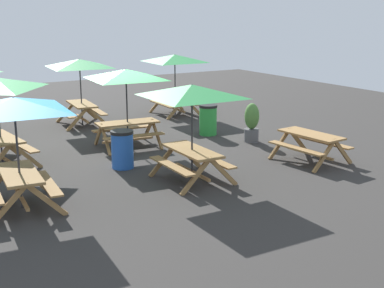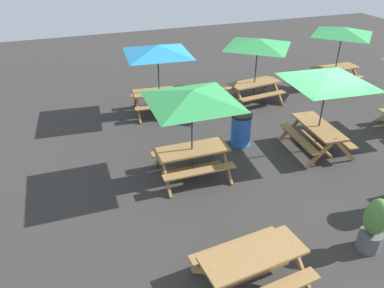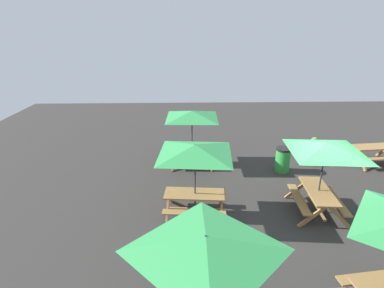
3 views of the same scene
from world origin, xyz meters
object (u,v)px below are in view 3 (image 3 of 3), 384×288
at_px(picnic_table_5, 195,155).
at_px(trash_bin_green, 283,160).
at_px(potted_plant_0, 313,151).
at_px(picnic_table_1, 206,252).
at_px(picnic_table_2, 192,118).
at_px(picnic_table_6, 325,153).
at_px(picnic_table_3, 374,151).

relative_size(picnic_table_5, trash_bin_green, 2.87).
bearing_deg(potted_plant_0, picnic_table_1, 56.21).
bearing_deg(picnic_table_1, picnic_table_2, -89.36).
xyz_separation_m(trash_bin_green, potted_plant_0, (-1.48, -0.64, 0.11)).
height_order(picnic_table_2, trash_bin_green, picnic_table_2).
bearing_deg(picnic_table_2, picnic_table_6, 137.38).
distance_m(picnic_table_3, picnic_table_6, 5.46).
xyz_separation_m(picnic_table_1, picnic_table_6, (-3.72, -4.00, 0.00)).
bearing_deg(picnic_table_1, potted_plant_0, -123.04).
height_order(picnic_table_3, potted_plant_0, potted_plant_0).
xyz_separation_m(picnic_table_6, trash_bin_green, (0.15, -2.90, -1.49)).
bearing_deg(picnic_table_1, picnic_table_3, -134.49).
xyz_separation_m(picnic_table_1, picnic_table_3, (-7.61, -7.55, -1.43)).
relative_size(picnic_table_1, picnic_table_6, 0.83).
bearing_deg(picnic_table_6, picnic_table_3, 137.16).
relative_size(picnic_table_3, picnic_table_6, 0.68).
distance_m(picnic_table_2, picnic_table_5, 3.74).
bearing_deg(picnic_table_6, potted_plant_0, 164.27).
xyz_separation_m(picnic_table_2, picnic_table_3, (-7.60, 0.13, -1.43)).
bearing_deg(picnic_table_3, potted_plant_0, -5.00).
bearing_deg(picnic_table_2, picnic_table_1, 92.03).
distance_m(picnic_table_2, trash_bin_green, 3.93).
distance_m(picnic_table_1, picnic_table_5, 3.93).
xyz_separation_m(picnic_table_5, trash_bin_green, (-3.58, -2.97, -1.49)).
xyz_separation_m(picnic_table_3, trash_bin_green, (4.04, 0.65, -0.07)).
height_order(picnic_table_1, picnic_table_5, same).
height_order(picnic_table_2, picnic_table_5, same).
xyz_separation_m(picnic_table_3, picnic_table_5, (7.62, 3.61, 1.43)).
bearing_deg(picnic_table_5, picnic_table_3, -149.55).
xyz_separation_m(picnic_table_1, picnic_table_2, (-0.02, -7.67, 0.00)).
bearing_deg(picnic_table_6, picnic_table_1, -38.06).
bearing_deg(picnic_table_3, picnic_table_6, 37.13).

